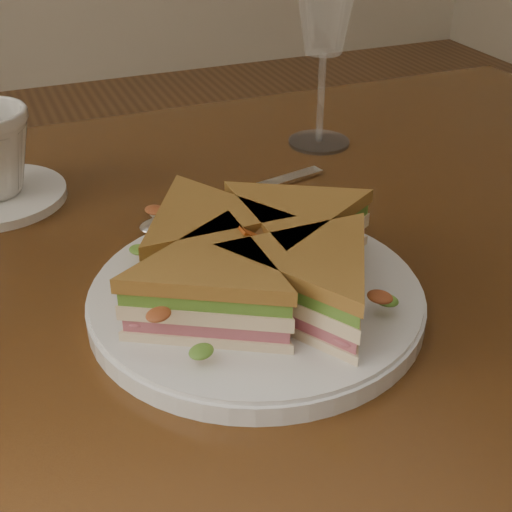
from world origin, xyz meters
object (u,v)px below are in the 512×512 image
Objects in this scene: plate at (256,300)px; spoon at (186,223)px; knife at (235,195)px; sandwich_wedges at (256,261)px; table at (244,331)px; wine_glass at (325,5)px.

plate reaches higher than spoon.
spoon reaches higher than knife.
table is at bearing 74.49° from sandwich_wedges.
sandwich_wedges is at bearing -124.91° from wine_glass.
sandwich_wedges is (-0.00, -0.00, 0.04)m from plate.
plate is 0.21m from knife.
knife is at bearing 38.47° from spoon.
knife is (0.06, 0.20, -0.04)m from sandwich_wedges.
table is 5.64× the size of knife.
spoon is at bearing 94.21° from plate.
sandwich_wedges is 1.25× the size of wine_glass.
plate is 1.17× the size of wine_glass.
spoon reaches higher than table.
knife is 0.91× the size of wine_glass.
knife is (0.03, 0.10, 0.10)m from table.
wine_glass is (0.18, 0.20, 0.27)m from table.
wine_glass is at bearing 48.23° from table.
table is 0.15m from knife.
knife is (0.07, 0.04, -0.00)m from spoon.
table is 0.12m from spoon.
sandwich_wedges reaches higher than spoon.
spoon is at bearing -159.80° from knife.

